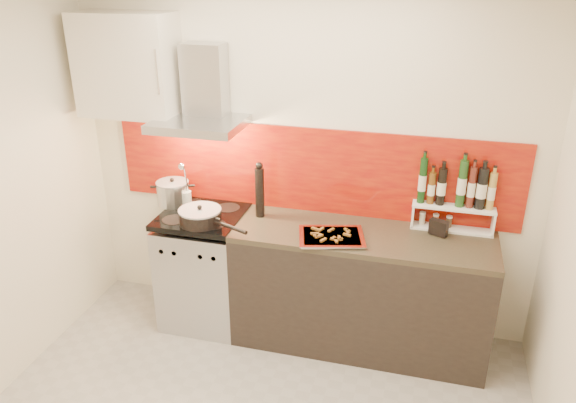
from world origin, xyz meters
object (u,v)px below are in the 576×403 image
(saute_pan, at_px, (201,216))
(pepper_mill, at_px, (260,190))
(stock_pot, at_px, (173,193))
(range_stove, at_px, (205,269))
(baking_tray, at_px, (331,237))
(counter, at_px, (360,289))

(saute_pan, distance_m, pepper_mill, 0.46)
(stock_pot, height_order, saute_pan, stock_pot)
(range_stove, relative_size, baking_tray, 1.80)
(stock_pot, distance_m, pepper_mill, 0.71)
(pepper_mill, distance_m, baking_tray, 0.65)
(counter, xyz_separation_m, baking_tray, (-0.20, -0.13, 0.47))
(pepper_mill, relative_size, baking_tray, 0.83)
(stock_pot, distance_m, baking_tray, 1.30)
(range_stove, relative_size, counter, 0.51)
(pepper_mill, bearing_deg, saute_pan, -145.75)
(counter, height_order, stock_pot, stock_pot)
(stock_pot, relative_size, pepper_mill, 0.59)
(stock_pot, xyz_separation_m, baking_tray, (1.28, -0.25, -0.08))
(stock_pot, xyz_separation_m, saute_pan, (0.34, -0.27, -0.04))
(range_stove, distance_m, stock_pot, 0.64)
(counter, xyz_separation_m, saute_pan, (-1.14, -0.15, 0.51))
(range_stove, xyz_separation_m, pepper_mill, (0.42, 0.10, 0.66))
(range_stove, height_order, pepper_mill, pepper_mill)
(pepper_mill, height_order, baking_tray, pepper_mill)
(range_stove, distance_m, pepper_mill, 0.79)
(saute_pan, bearing_deg, range_stove, 112.17)
(counter, height_order, pepper_mill, pepper_mill)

